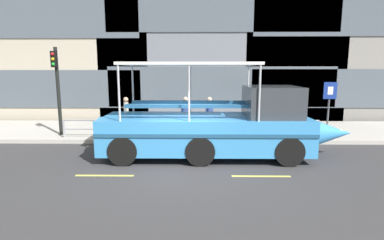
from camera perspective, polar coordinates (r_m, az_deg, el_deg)
name	(u,v)px	position (r m, az deg, el deg)	size (l,w,h in m)	color
ground_plane	(184,166)	(10.33, -1.54, -8.63)	(120.00, 120.00, 0.00)	#333335
sidewalk	(188,130)	(15.73, -0.73, -1.96)	(32.00, 4.80, 0.18)	#A8A59E
curb_edge	(187,142)	(13.30, -1.01, -4.09)	(32.00, 0.18, 0.18)	#B2ADA3
lane_centreline	(183,176)	(9.40, -1.78, -10.50)	(25.80, 0.12, 0.01)	#DBD64C
curb_guardrail	(190,126)	(13.50, -0.31, -1.11)	(11.51, 0.09, 0.83)	gray
traffic_light_pole	(57,82)	(15.20, -24.13, 6.48)	(0.24, 0.46, 4.04)	black
parking_sign	(329,100)	(15.16, 24.50, 3.52)	(0.60, 0.12, 2.47)	#4C4F54
duck_tour_boat	(220,127)	(11.23, 5.23, -1.28)	(9.34, 2.60, 3.47)	#388CD1
pedestrian_near_bow	(261,110)	(15.22, 12.91, 1.80)	(0.51, 0.24, 1.75)	black
pedestrian_mid_left	(209,111)	(14.89, 3.29, 1.76)	(0.38, 0.37, 1.71)	#47423D
pedestrian_mid_right	(186,111)	(14.94, -1.21, 1.80)	(0.46, 0.30, 1.72)	#1E2338
pedestrian_near_stern	(126,111)	(15.19, -12.32, 1.70)	(0.29, 0.47, 1.71)	black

